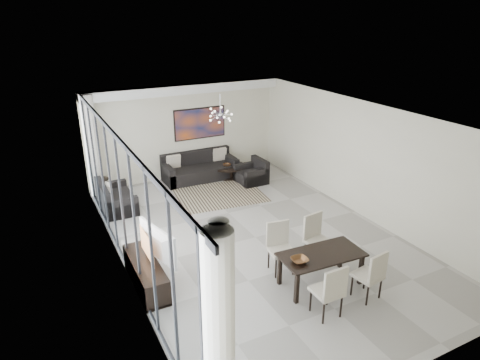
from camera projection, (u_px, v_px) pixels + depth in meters
room_shell at (274, 176)px, 9.60m from camera, size 6.00×9.00×2.90m
window_wall at (126, 204)px, 8.18m from camera, size 0.37×8.95×2.90m
soffit at (185, 89)px, 12.46m from camera, size 5.98×0.40×0.26m
painting at (200, 123)px, 13.23m from camera, size 1.68×0.04×0.98m
chandelier at (220, 115)px, 11.26m from camera, size 0.66×0.66×0.71m
rug at (220, 195)px, 12.20m from camera, size 2.60×2.10×0.01m
coffee_table at (229, 170)px, 13.47m from camera, size 1.08×1.08×0.38m
bowl_coffee at (227, 165)px, 13.32m from camera, size 0.28×0.28×0.08m
sofa_main at (200, 170)px, 13.32m from camera, size 2.27×0.93×0.83m
loveseat at (115, 200)px, 11.28m from camera, size 0.82×1.46×0.73m
armchair at (252, 175)px, 13.04m from camera, size 0.83×0.88×0.71m
side_table at (103, 184)px, 12.12m from camera, size 0.36×0.36×0.49m
tv_console at (146, 273)px, 8.12m from camera, size 0.46×1.65×0.52m
television at (152, 245)px, 7.93m from camera, size 0.44×1.17×0.67m
dining_table at (321, 258)px, 8.04m from camera, size 1.64×0.88×0.67m
dining_chair_sw at (331, 289)px, 7.13m from camera, size 0.47×0.47×1.02m
dining_chair_se at (372, 273)px, 7.60m from camera, size 0.51×0.51×0.99m
dining_chair_nw at (279, 243)px, 8.51m from camera, size 0.54×0.54×1.03m
dining_chair_ne at (316, 235)px, 8.80m from camera, size 0.55×0.55×1.05m
bowl_dining at (300, 260)px, 7.73m from camera, size 0.32×0.32×0.08m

